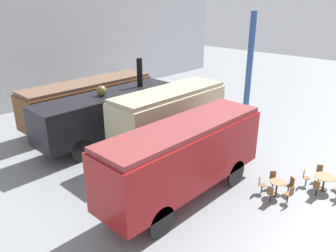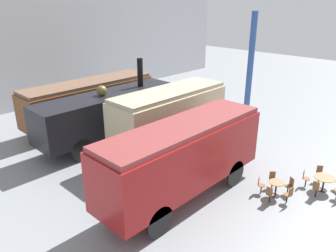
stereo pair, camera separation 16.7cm
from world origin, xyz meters
name	(u,v)px [view 1 (the left image)]	position (x,y,z in m)	size (l,w,h in m)	color
ground_plane	(180,155)	(0.00, 0.00, 0.00)	(80.00, 80.00, 0.00)	gray
backdrop_wall	(46,52)	(0.00, 15.42, 4.50)	(44.00, 0.15, 9.00)	silver
passenger_coach_wooden	(89,99)	(-0.66, 8.34, 1.90)	(9.93, 2.60, 3.24)	brown
steam_locomotive	(110,111)	(-1.56, 4.72, 2.04)	(9.75, 2.56, 5.09)	black
passenger_coach_vintage	(170,114)	(0.09, 0.99, 2.33)	(7.64, 2.54, 3.82)	beige
streamlined_locomotive	(195,149)	(-2.51, -3.10, 2.25)	(10.74, 2.46, 3.72)	maroon
cafe_table_near	(277,185)	(-0.13, -6.20, 0.55)	(0.72, 0.72, 0.76)	black
cafe_table_mid	(325,179)	(1.95, -7.63, 0.60)	(0.98, 0.98, 0.73)	black
cafe_chair_0	(271,193)	(-0.86, -6.26, 0.51)	(0.36, 0.36, 0.87)	black
cafe_chair_1	(290,193)	(-0.30, -6.91, 0.51)	(0.36, 0.38, 0.87)	black
cafe_chair_2	(290,184)	(0.50, -6.58, 0.51)	(0.40, 0.39, 0.87)	black
cafe_chair_3	(273,178)	(0.42, -5.72, 0.51)	(0.41, 0.40, 0.87)	black
cafe_chair_4	(261,183)	(-0.42, -5.52, 0.51)	(0.38, 0.40, 0.87)	black
cafe_chair_5	(320,172)	(2.67, -7.15, 0.51)	(0.40, 0.40, 0.87)	black
cafe_chair_6	(305,176)	(1.72, -6.80, 0.51)	(0.37, 0.39, 0.87)	black
cafe_chair_7	(317,187)	(1.09, -7.60, 0.51)	(0.36, 0.36, 0.87)	black
visitor_person	(224,132)	(2.79, -1.15, 0.99)	(0.34, 0.34, 1.81)	#262633
support_pillar	(249,69)	(8.00, 0.43, 4.00)	(0.44, 0.44, 8.00)	#2D519E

